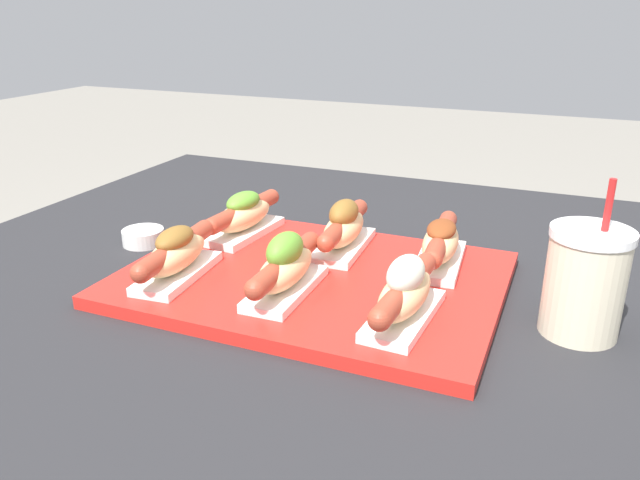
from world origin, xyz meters
The scene contains 9 objects.
serving_tray centered at (-0.02, 0.00, 0.72)m, with size 0.51×0.37×0.02m.
hot_dog_0 centered at (-0.18, -0.08, 0.76)m, with size 0.07×0.19×0.07m.
hot_dog_1 centered at (-0.03, -0.07, 0.76)m, with size 0.06×0.19×0.08m.
hot_dog_2 centered at (0.13, -0.08, 0.76)m, with size 0.07×0.19×0.08m.
hot_dog_3 centered at (-0.18, 0.10, 0.76)m, with size 0.07×0.19×0.07m.
hot_dog_4 centered at (-0.01, 0.10, 0.76)m, with size 0.07×0.19×0.08m.
hot_dog_5 centered at (0.14, 0.10, 0.76)m, with size 0.07×0.19×0.06m.
sauce_bowl centered at (-0.33, 0.04, 0.72)m, with size 0.07×0.07×0.02m.
drink_cup centered at (0.33, 0.00, 0.78)m, with size 0.09×0.09×0.19m.
Camera 1 is at (0.30, -0.72, 1.08)m, focal length 35.00 mm.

